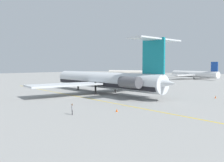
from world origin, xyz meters
name	(u,v)px	position (x,y,z in m)	size (l,w,h in m)	color
ground	(70,97)	(0.00, 0.00, 0.00)	(381.23, 381.23, 0.00)	gray
main_jetliner	(106,80)	(2.06, 11.03, 3.86)	(48.63, 43.02, 14.16)	silver
airliner_far_left	(128,73)	(-50.65, 86.91, 2.89)	(32.80, 32.57, 9.81)	silver
airliner_mid_left	(193,74)	(-9.67, 96.74, 2.91)	(32.59, 32.61, 9.89)	white
ground_crew_near_tail	(72,108)	(18.09, -13.39, 1.15)	(0.36, 0.35, 1.82)	black
safety_cone_nose	(215,97)	(28.52, 22.36, 0.28)	(0.40, 0.40, 0.55)	#EA590F
safety_cone_wingtip	(92,84)	(-21.90, 27.82, 0.28)	(0.40, 0.40, 0.55)	#EA590F
safety_cone_tail	(117,110)	(21.79, -6.61, 0.28)	(0.40, 0.40, 0.55)	#EA590F
taxiway_centreline	(77,96)	(0.70, 1.68, 0.00)	(84.78, 0.36, 0.01)	gold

